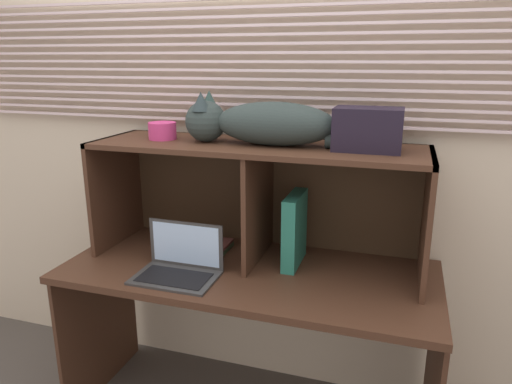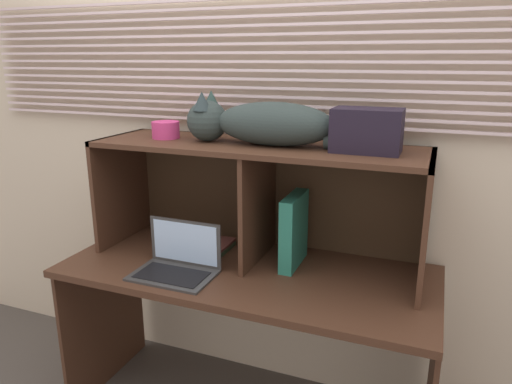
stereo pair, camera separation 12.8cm
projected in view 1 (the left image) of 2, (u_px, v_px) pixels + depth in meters
The scene contains 9 objects.
back_panel_with_blinds at pixel (273, 134), 2.18m from camera, with size 4.40×0.08×2.50m.
desk at pixel (248, 298), 2.02m from camera, with size 1.56×0.66×0.75m.
hutch_shelf_unit at pixel (259, 179), 2.03m from camera, with size 1.40×0.42×0.51m.
cat at pixel (261, 123), 1.92m from camera, with size 0.87×0.20×0.21m.
laptop at pixel (179, 265), 1.92m from camera, with size 0.33×0.22×0.21m.
binder_upright at pixel (295, 230), 2.00m from camera, with size 0.06×0.24×0.31m, color #277966.
book_stack at pixel (210, 249), 2.15m from camera, with size 0.15×0.23×0.03m.
small_basket at pixel (162, 131), 2.06m from camera, with size 0.12×0.12×0.07m, color #CD397C.
storage_box at pixel (368, 129), 1.80m from camera, with size 0.26×0.16×0.16m, color black.
Camera 1 is at (0.58, -1.55, 1.60)m, focal length 33.20 mm.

